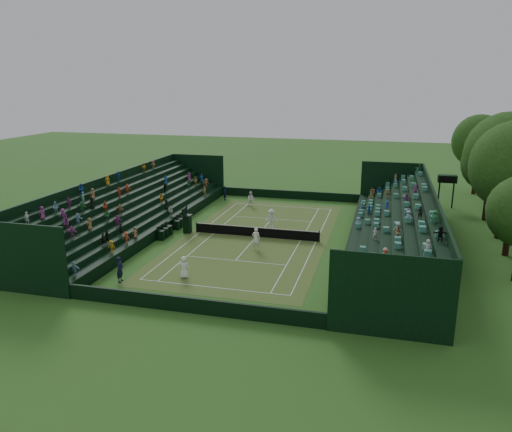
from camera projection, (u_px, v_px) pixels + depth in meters
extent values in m
plane|color=#32651F|center=(256.00, 237.00, 45.50)|extent=(160.00, 160.00, 0.00)
cube|color=#306923|center=(256.00, 237.00, 45.50)|extent=(12.97, 26.77, 0.01)
cube|color=black|center=(289.00, 195.00, 60.20)|extent=(17.17, 0.20, 1.00)
cube|color=black|center=(190.00, 305.00, 30.54)|extent=(17.17, 0.20, 1.00)
cube|color=black|center=(350.00, 239.00, 43.29)|extent=(0.20, 31.77, 1.00)
cube|color=black|center=(170.00, 225.00, 47.45)|extent=(0.20, 31.77, 1.00)
cube|color=black|center=(356.00, 240.00, 43.17)|extent=(0.80, 32.00, 1.00)
cube|color=black|center=(366.00, 238.00, 42.91)|extent=(0.80, 32.00, 1.45)
cube|color=black|center=(375.00, 236.00, 42.66)|extent=(0.80, 32.00, 1.90)
cube|color=black|center=(385.00, 234.00, 42.40)|extent=(0.80, 32.00, 2.35)
cube|color=black|center=(395.00, 232.00, 42.15)|extent=(0.80, 32.00, 2.80)
cube|color=black|center=(405.00, 231.00, 41.89)|extent=(0.80, 32.00, 3.25)
cube|color=black|center=(415.00, 229.00, 41.64)|extent=(0.80, 32.00, 3.70)
cube|color=black|center=(426.00, 227.00, 41.38)|extent=(0.80, 32.00, 4.15)
cube|color=black|center=(432.00, 223.00, 41.16)|extent=(0.20, 32.00, 4.90)
cube|color=black|center=(165.00, 225.00, 47.57)|extent=(0.80, 32.00, 1.00)
cube|color=black|center=(157.00, 222.00, 47.71)|extent=(0.80, 32.00, 1.45)
cube|color=black|center=(149.00, 219.00, 47.84)|extent=(0.80, 32.00, 1.90)
cube|color=black|center=(142.00, 216.00, 47.98)|extent=(0.80, 32.00, 2.35)
cube|color=black|center=(134.00, 214.00, 48.12)|extent=(0.80, 32.00, 2.80)
cube|color=black|center=(126.00, 211.00, 48.26)|extent=(0.80, 32.00, 3.25)
cube|color=black|center=(119.00, 208.00, 48.39)|extent=(0.80, 32.00, 3.70)
cube|color=black|center=(111.00, 205.00, 48.53)|extent=(0.80, 32.00, 4.15)
cube|color=black|center=(106.00, 201.00, 48.55)|extent=(0.20, 32.00, 4.90)
cylinder|color=black|center=(196.00, 227.00, 46.78)|extent=(0.10, 0.10, 1.06)
cylinder|color=black|center=(319.00, 236.00, 43.94)|extent=(0.10, 0.10, 1.06)
cube|color=black|center=(256.00, 232.00, 45.38)|extent=(11.57, 0.02, 0.86)
cube|color=white|center=(256.00, 227.00, 45.26)|extent=(11.57, 0.04, 0.07)
cylinder|color=black|center=(439.00, 194.00, 55.88)|extent=(0.16, 0.16, 3.00)
cylinder|color=black|center=(453.00, 195.00, 55.51)|extent=(0.16, 0.16, 3.00)
cube|color=black|center=(447.00, 179.00, 55.22)|extent=(2.00, 1.00, 0.80)
cylinder|color=black|center=(508.00, 232.00, 40.27)|extent=(0.50, 0.50, 3.95)
cylinder|color=black|center=(500.00, 216.00, 44.72)|extent=(0.50, 0.50, 4.08)
sphere|color=#193F12|center=(508.00, 155.00, 43.26)|extent=(7.46, 7.46, 7.46)
cylinder|color=black|center=(486.00, 205.00, 50.66)|extent=(0.50, 0.50, 3.17)
sphere|color=#193F12|center=(491.00, 163.00, 49.54)|extent=(5.79, 5.79, 5.79)
cylinder|color=black|center=(475.00, 180.00, 62.40)|extent=(0.50, 0.50, 3.57)
sphere|color=#193F12|center=(479.00, 141.00, 61.13)|extent=(6.54, 6.54, 6.54)
cube|color=black|center=(187.00, 224.00, 46.59)|extent=(0.64, 0.64, 1.65)
cube|color=black|center=(187.00, 215.00, 46.36)|extent=(0.83, 0.83, 0.09)
cube|color=black|center=(184.00, 212.00, 46.36)|extent=(0.07, 0.83, 0.64)
imported|color=black|center=(187.00, 210.00, 46.24)|extent=(0.44, 0.50, 0.85)
cube|color=black|center=(161.00, 235.00, 44.59)|extent=(0.54, 0.54, 0.87)
cube|color=black|center=(158.00, 229.00, 44.52)|extent=(0.07, 0.54, 0.54)
cube|color=black|center=(165.00, 233.00, 45.34)|extent=(0.54, 0.54, 0.87)
cube|color=black|center=(162.00, 227.00, 45.26)|extent=(0.07, 0.54, 0.54)
cube|color=black|center=(169.00, 230.00, 46.09)|extent=(0.54, 0.54, 0.87)
cube|color=black|center=(166.00, 224.00, 46.01)|extent=(0.07, 0.54, 0.54)
cube|color=black|center=(177.00, 225.00, 47.77)|extent=(0.54, 0.54, 0.87)
cube|color=black|center=(174.00, 219.00, 47.69)|extent=(0.07, 0.54, 0.54)
cube|color=black|center=(180.00, 223.00, 48.51)|extent=(0.54, 0.54, 0.87)
cube|color=black|center=(177.00, 217.00, 48.44)|extent=(0.07, 0.54, 0.54)
cube|color=black|center=(183.00, 221.00, 49.26)|extent=(0.54, 0.54, 0.87)
cube|color=black|center=(180.00, 215.00, 49.18)|extent=(0.07, 0.54, 0.54)
imported|color=white|center=(184.00, 267.00, 35.86)|extent=(0.93, 0.77, 1.63)
imported|color=white|center=(256.00, 239.00, 41.93)|extent=(0.71, 0.48, 1.92)
imported|color=white|center=(251.00, 199.00, 56.35)|extent=(0.93, 0.77, 1.75)
imported|color=white|center=(271.00, 219.00, 48.13)|extent=(1.25, 0.77, 1.87)
imported|color=black|center=(225.00, 193.00, 59.43)|extent=(0.49, 0.67, 1.69)
imported|color=black|center=(120.00, 269.00, 35.17)|extent=(0.50, 0.72, 1.86)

